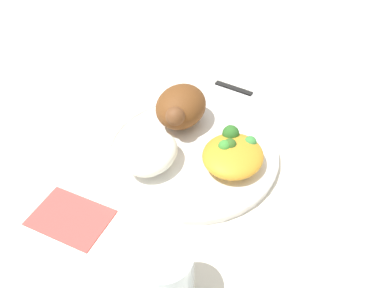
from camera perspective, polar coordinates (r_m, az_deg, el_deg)
The scene contains 9 objects.
ground_plane at distance 0.64m, azimuth -0.00°, elevation -1.70°, with size 2.00×2.00×0.00m, color silver.
plate at distance 0.63m, azimuth -0.00°, elevation -1.16°, with size 0.28×0.28×0.02m.
roasted_chicken at distance 0.65m, azimuth -1.69°, elevation 5.51°, with size 0.11×0.08×0.07m.
rice_pile at distance 0.59m, azimuth -6.10°, elevation -1.36°, with size 0.10×0.08×0.04m, color white.
mac_cheese_with_broccoli at distance 0.60m, azimuth 6.23°, elevation -1.13°, with size 0.10×0.09×0.04m.
fork at distance 0.76m, azimuth 8.12°, elevation 6.93°, with size 0.03×0.14×0.01m.
knife at distance 0.77m, azimuth 8.76°, elevation 7.35°, with size 0.03×0.19×0.01m.
water_glass at distance 0.46m, azimuth -3.90°, elevation -19.13°, with size 0.06×0.06×0.09m, color silver.
napkin at distance 0.58m, azimuth -17.56°, elevation -10.29°, with size 0.07×0.11×0.00m, color #DB4C47.
Camera 1 is at (0.40, 0.20, 0.45)m, focal length 36.04 mm.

